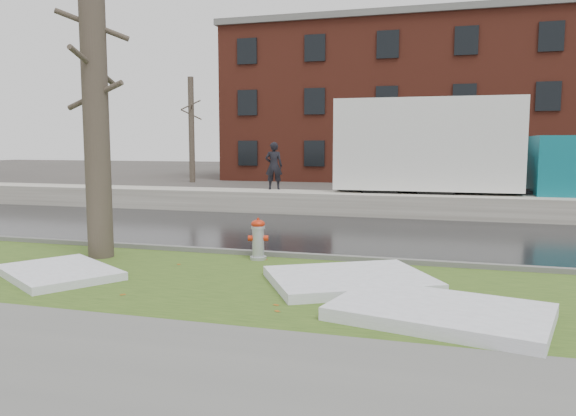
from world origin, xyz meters
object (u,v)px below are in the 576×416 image
(fire_hydrant, at_px, (258,237))
(worker, at_px, (274,166))
(tree, at_px, (95,99))
(box_truck, at_px, (464,153))

(fire_hydrant, distance_m, worker, 9.10)
(tree, bearing_deg, worker, 84.96)
(fire_hydrant, relative_size, tree, 0.13)
(fire_hydrant, distance_m, box_truck, 10.49)
(fire_hydrant, height_order, box_truck, box_truck)
(tree, height_order, box_truck, tree)
(tree, relative_size, worker, 3.79)
(box_truck, distance_m, worker, 6.67)
(box_truck, bearing_deg, fire_hydrant, -114.82)
(tree, xyz_separation_m, worker, (0.83, 9.36, -1.71))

